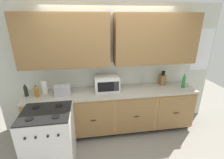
% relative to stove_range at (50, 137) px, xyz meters
% --- Properties ---
extents(ground_plane, '(8.34, 8.34, 0.00)m').
position_rel_stove_range_xyz_m(ground_plane, '(1.14, 0.33, -0.47)').
color(ground_plane, gray).
extents(wall_unit, '(4.53, 0.40, 2.57)m').
position_rel_stove_range_xyz_m(wall_unit, '(1.15, 0.83, 1.21)').
color(wall_unit, silver).
rests_on(wall_unit, ground_plane).
extents(counter_run, '(3.36, 0.64, 0.93)m').
position_rel_stove_range_xyz_m(counter_run, '(1.14, 0.63, 0.01)').
color(counter_run, black).
rests_on(counter_run, ground_plane).
extents(stove_range, '(0.76, 0.68, 0.95)m').
position_rel_stove_range_xyz_m(stove_range, '(0.00, 0.00, 0.00)').
color(stove_range, white).
rests_on(stove_range, ground_plane).
extents(microwave, '(0.48, 0.37, 0.28)m').
position_rel_stove_range_xyz_m(microwave, '(1.03, 0.70, 0.60)').
color(microwave, white).
rests_on(microwave, counter_run).
extents(toaster, '(0.28, 0.18, 0.19)m').
position_rel_stove_range_xyz_m(toaster, '(0.19, 0.58, 0.56)').
color(toaster, '#B7B7BC').
rests_on(toaster, counter_run).
extents(knife_block, '(0.11, 0.14, 0.31)m').
position_rel_stove_range_xyz_m(knife_block, '(2.25, 0.79, 0.58)').
color(knife_block, olive).
rests_on(knife_block, counter_run).
extents(sink_faucet, '(0.02, 0.02, 0.20)m').
position_rel_stove_range_xyz_m(sink_faucet, '(1.82, 0.84, 0.56)').
color(sink_faucet, '#B2B5BA').
rests_on(sink_faucet, counter_run).
extents(paper_towel_roll, '(0.12, 0.12, 0.26)m').
position_rel_stove_range_xyz_m(paper_towel_roll, '(-0.16, 0.71, 0.59)').
color(paper_towel_roll, white).
rests_on(paper_towel_roll, counter_run).
extents(bottle_dark, '(0.07, 0.07, 0.23)m').
position_rel_stove_range_xyz_m(bottle_dark, '(-0.47, 0.64, 0.57)').
color(bottle_dark, black).
rests_on(bottle_dark, counter_run).
extents(bottle_amber, '(0.07, 0.07, 0.22)m').
position_rel_stove_range_xyz_m(bottle_amber, '(-0.27, 0.58, 0.57)').
color(bottle_amber, '#9E6619').
rests_on(bottle_amber, counter_run).
extents(bottle_green, '(0.06, 0.06, 0.29)m').
position_rel_stove_range_xyz_m(bottle_green, '(2.60, 0.56, 0.60)').
color(bottle_green, '#237A38').
rests_on(bottle_green, counter_run).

